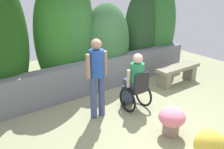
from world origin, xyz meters
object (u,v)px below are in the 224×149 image
stone_bench (178,72)px  flower_pot_terracotta_by_wall (172,119)px  person_in_wheelchair (135,83)px  person_standing_companion (97,74)px  flower_pot_purple_near (209,148)px

stone_bench → flower_pot_terracotta_by_wall: 2.61m
person_in_wheelchair → flower_pot_terracotta_by_wall: (-0.09, -1.18, -0.30)m
person_in_wheelchair → flower_pot_terracotta_by_wall: bearing=-97.6°
flower_pot_terracotta_by_wall → person_standing_companion: bearing=120.3°
flower_pot_terracotta_by_wall → stone_bench: bearing=37.2°
stone_bench → person_standing_companion: bearing=175.8°
stone_bench → flower_pot_terracotta_by_wall: flower_pot_terracotta_by_wall is taller
person_standing_companion → flower_pot_terracotta_by_wall: size_ratio=3.13×
person_in_wheelchair → flower_pot_terracotta_by_wall: 1.22m
stone_bench → flower_pot_terracotta_by_wall: (-2.08, -1.57, -0.03)m
person_standing_companion → flower_pot_purple_near: bearing=-72.7°
stone_bench → person_in_wheelchair: size_ratio=1.10×
stone_bench → person_standing_companion: size_ratio=0.85×
person_in_wheelchair → person_standing_companion: bearing=165.0°
person_in_wheelchair → person_standing_companion: person_standing_companion is taller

